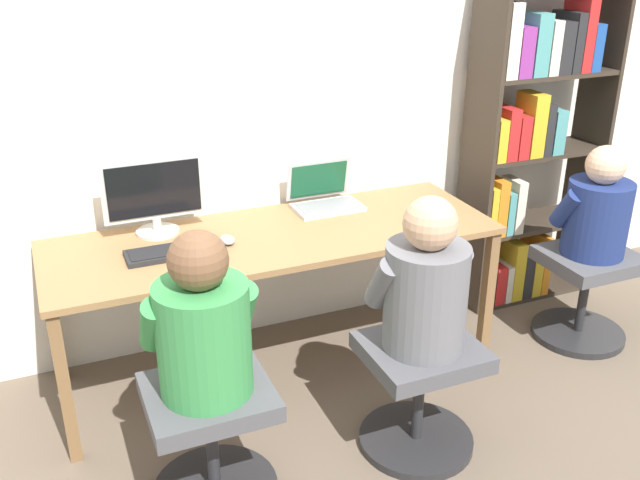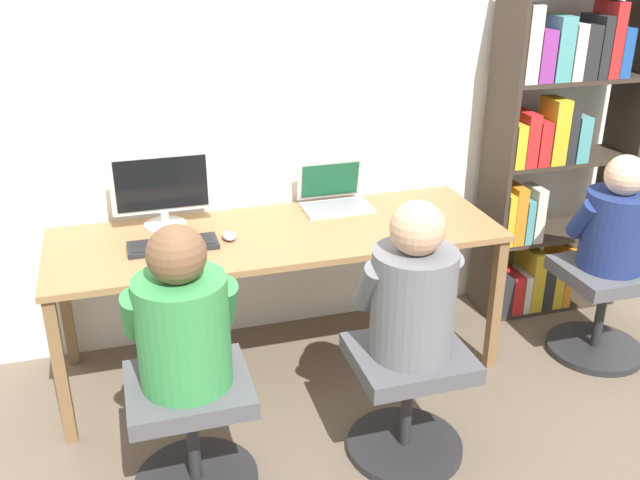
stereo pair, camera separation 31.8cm
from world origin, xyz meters
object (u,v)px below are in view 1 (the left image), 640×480
at_px(laptop, 325,198).
at_px(person_at_monitor, 203,326).
at_px(desktop_monitor, 154,197).
at_px(person_at_laptop, 426,285).
at_px(office_chair_side, 585,289).
at_px(person_near_shelf, 597,210).
at_px(office_chair_right, 419,388).
at_px(bookshelf, 527,152).
at_px(keyboard, 172,252).
at_px(office_chair_left, 211,435).

bearing_deg(laptop, person_at_monitor, -132.31).
relative_size(desktop_monitor, person_at_laptop, 0.74).
distance_m(office_chair_side, person_near_shelf, 0.45).
xyz_separation_m(office_chair_right, bookshelf, (1.19, 0.94, 0.61)).
height_order(person_at_monitor, person_near_shelf, person_at_monitor).
relative_size(desktop_monitor, person_at_monitor, 0.75).
xyz_separation_m(desktop_monitor, laptop, (0.85, 0.01, -0.13)).
distance_m(desktop_monitor, office_chair_side, 2.25).
relative_size(keyboard, person_at_laptop, 0.62).
relative_size(laptop, person_near_shelf, 0.60).
height_order(laptop, bookshelf, bookshelf).
bearing_deg(laptop, person_near_shelf, -25.18).
relative_size(desktop_monitor, office_chair_right, 0.95).
xyz_separation_m(desktop_monitor, office_chair_left, (-0.03, -0.96, -0.62)).
relative_size(office_chair_side, person_near_shelf, 0.86).
distance_m(person_at_monitor, office_chair_side, 2.20).
height_order(bookshelf, person_near_shelf, bookshelf).
height_order(desktop_monitor, person_at_monitor, person_at_monitor).
distance_m(person_at_monitor, person_at_laptop, 0.87).
bearing_deg(desktop_monitor, person_at_monitor, -91.72).
xyz_separation_m(laptop, person_near_shelf, (1.24, -0.58, -0.04)).
xyz_separation_m(office_chair_right, person_at_monitor, (-0.87, 0.05, 0.47)).
bearing_deg(office_chair_right, laptop, 89.66).
distance_m(laptop, office_chair_left, 1.39).
xyz_separation_m(person_at_monitor, bookshelf, (2.06, 0.90, 0.14)).
height_order(keyboard, office_chair_right, keyboard).
bearing_deg(person_near_shelf, person_at_laptop, -161.21).
xyz_separation_m(desktop_monitor, office_chair_right, (0.84, -1.00, -0.62)).
xyz_separation_m(keyboard, office_chair_left, (-0.04, -0.70, -0.45)).
xyz_separation_m(desktop_monitor, person_at_monitor, (-0.03, -0.95, -0.15)).
bearing_deg(person_near_shelf, office_chair_left, -169.70).
xyz_separation_m(person_at_laptop, bookshelf, (1.19, 0.94, 0.13)).
distance_m(office_chair_right, person_near_shelf, 1.39).
relative_size(office_chair_left, person_at_laptop, 0.78).
bearing_deg(bookshelf, office_chair_left, -156.40).
bearing_deg(office_chair_right, bookshelf, 38.38).
distance_m(office_chair_left, person_at_laptop, 0.99).
distance_m(keyboard, person_at_monitor, 0.70).
distance_m(desktop_monitor, person_at_laptop, 1.31).
bearing_deg(office_chair_right, person_near_shelf, 18.97).
height_order(office_chair_left, office_chair_side, same).
xyz_separation_m(office_chair_left, office_chair_side, (2.12, 0.38, 0.00)).
relative_size(person_at_monitor, bookshelf, 0.35).
relative_size(keyboard, bookshelf, 0.22).
bearing_deg(person_near_shelf, laptop, 154.82).
bearing_deg(desktop_monitor, laptop, 0.57).
xyz_separation_m(keyboard, office_chair_right, (0.83, -0.74, -0.45)).
bearing_deg(office_chair_right, person_at_laptop, 90.00).
height_order(keyboard, person_at_monitor, person_at_monitor).
height_order(office_chair_left, person_at_monitor, person_at_monitor).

